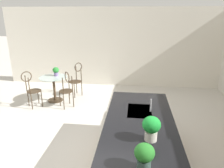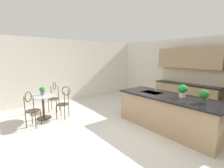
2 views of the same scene
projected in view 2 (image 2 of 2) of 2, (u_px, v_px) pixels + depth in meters
ground_plane at (138, 133)px, 4.14m from camera, size 40.00×40.00×0.00m
wall_back at (204, 73)px, 6.15m from camera, size 9.00×0.12×2.70m
wall_left_window at (68, 70)px, 7.20m from camera, size 0.12×7.80×2.70m
kitchen_island at (168, 112)px, 4.35m from camera, size 2.80×1.06×0.92m
back_counter_run at (186, 94)px, 6.33m from camera, size 2.44×0.64×1.52m
upper_cabinet_run at (188, 58)px, 6.07m from camera, size 2.40×0.36×0.76m
bistro_table at (43, 105)px, 5.06m from camera, size 0.80×0.80×0.74m
chair_near_window at (31, 108)px, 4.39m from camera, size 0.54×0.54×1.04m
chair_by_island at (54, 95)px, 5.78m from camera, size 0.53×0.53×1.04m
chair_toward_desk at (64, 101)px, 5.05m from camera, size 0.54×0.54×1.04m
sink_faucet at (156, 88)px, 4.79m from camera, size 0.02×0.02×0.22m
potted_plant_on_table at (42, 90)px, 5.12m from camera, size 0.18×0.18×0.26m
potted_plant_counter_near at (183, 90)px, 4.09m from camera, size 0.23×0.23×0.33m
potted_plant_counter_far at (204, 95)px, 3.60m from camera, size 0.21×0.21×0.30m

